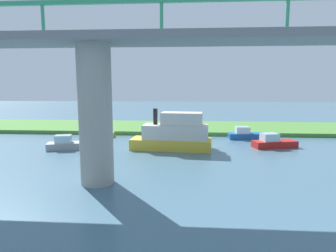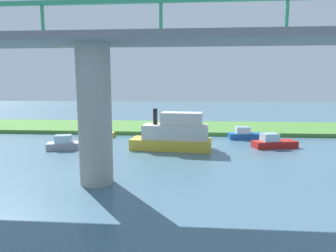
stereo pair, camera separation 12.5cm
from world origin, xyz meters
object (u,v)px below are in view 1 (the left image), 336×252
at_px(skiff_small, 273,142).
at_px(pontoon_yellow, 174,134).
at_px(riverboat_paddlewheel, 246,134).
at_px(houseboat_blue, 68,144).
at_px(person_on_bank, 165,124).
at_px(mooring_post, 166,127).
at_px(bridge_pylon, 96,116).
at_px(motorboat_white, 97,133).

bearing_deg(skiff_small, pontoon_yellow, 9.07).
height_order(riverboat_paddlewheel, houseboat_blue, riverboat_paddlewheel).
distance_m(person_on_bank, riverboat_paddlewheel, 11.44).
distance_m(mooring_post, skiff_small, 14.80).
bearing_deg(mooring_post, bridge_pylon, 81.73).
distance_m(person_on_bank, skiff_small, 15.61).
bearing_deg(riverboat_paddlewheel, motorboat_white, 0.35).
bearing_deg(houseboat_blue, riverboat_paddlewheel, -159.86).
height_order(person_on_bank, mooring_post, person_on_bank).
xyz_separation_m(bridge_pylon, mooring_post, (-3.05, -20.96, -3.71)).
relative_size(mooring_post, pontoon_yellow, 0.10).
height_order(riverboat_paddlewheel, skiff_small, skiff_small).
bearing_deg(houseboat_blue, motorboat_white, -97.03).
bearing_deg(pontoon_yellow, houseboat_blue, 3.24).
bearing_deg(bridge_pylon, pontoon_yellow, -113.09).
relative_size(person_on_bank, mooring_post, 1.60).
bearing_deg(bridge_pylon, mooring_post, -98.27).
relative_size(mooring_post, houseboat_blue, 0.19).
relative_size(pontoon_yellow, riverboat_paddlewheel, 1.82).
xyz_separation_m(bridge_pylon, skiff_small, (-15.25, -12.59, -4.09)).
distance_m(riverboat_paddlewheel, houseboat_blue, 21.02).
distance_m(bridge_pylon, motorboat_white, 18.73).
xyz_separation_m(mooring_post, houseboat_blue, (9.49, 10.69, -0.41)).
relative_size(bridge_pylon, houseboat_blue, 1.98).
relative_size(pontoon_yellow, houseboat_blue, 1.81).
distance_m(pontoon_yellow, skiff_small, 10.78).
height_order(bridge_pylon, person_on_bank, bridge_pylon).
bearing_deg(skiff_small, riverboat_paddlewheel, -68.26).
distance_m(person_on_bank, motorboat_white, 9.53).
bearing_deg(mooring_post, riverboat_paddlewheel, 161.37).
xyz_separation_m(riverboat_paddlewheel, motorboat_white, (18.86, 0.12, -0.08)).
bearing_deg(person_on_bank, motorboat_white, 28.68).
distance_m(bridge_pylon, skiff_small, 20.19).
height_order(bridge_pylon, skiff_small, bridge_pylon).
bearing_deg(riverboat_paddlewheel, bridge_pylon, 52.80).
relative_size(person_on_bank, riverboat_paddlewheel, 0.30).
distance_m(pontoon_yellow, riverboat_paddlewheel, 10.93).
bearing_deg(riverboat_paddlewheel, person_on_bank, -22.91).
xyz_separation_m(bridge_pylon, riverboat_paddlewheel, (-13.29, -17.51, -4.10)).
bearing_deg(mooring_post, pontoon_yellow, 99.02).
bearing_deg(houseboat_blue, mooring_post, -131.61).
bearing_deg(person_on_bank, bridge_pylon, 82.81).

